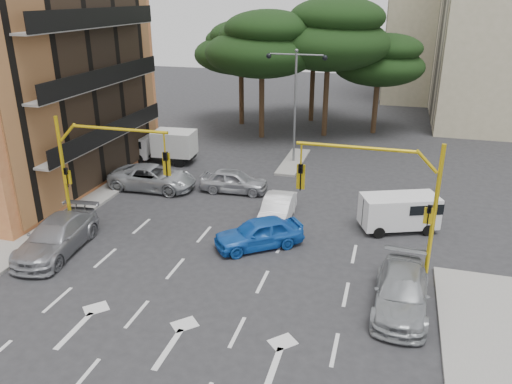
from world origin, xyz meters
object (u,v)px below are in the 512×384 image
signal_mast_left (94,162)px  car_silver_cross_a (153,177)px  car_blue_compact (259,233)px  car_silver_wagon (56,236)px  car_silver_cross_b (234,181)px  box_truck_a (163,146)px  van_white (399,213)px  signal_mast_right (390,191)px  car_silver_parked (401,292)px  street_lamp_center (296,87)px  car_white_hatch (277,210)px

signal_mast_left → car_silver_cross_a: signal_mast_left is taller
signal_mast_left → car_blue_compact: (7.81, 1.01, -3.16)m
signal_mast_left → car_blue_compact: size_ratio=1.41×
car_blue_compact → car_silver_wagon: size_ratio=0.80×
car_silver_cross_b → box_truck_a: (-6.64, 4.14, 0.46)m
signal_mast_left → van_white: (14.18, 4.73, -2.93)m
signal_mast_right → box_truck_a: size_ratio=1.27×
car_silver_parked → van_white: size_ratio=1.30×
car_silver_wagon → car_silver_cross_a: size_ratio=1.00×
signal_mast_right → van_white: bearing=83.1°
street_lamp_center → car_silver_cross_b: 8.39m
car_blue_compact → box_truck_a: box_truck_a is taller
car_silver_parked → van_white: bearing=93.7°
car_silver_wagon → car_silver_cross_a: car_silver_wagon is taller
street_lamp_center → car_white_hatch: size_ratio=1.87×
signal_mast_right → signal_mast_left: bearing=180.0°
signal_mast_left → car_blue_compact: bearing=7.4°
car_silver_parked → box_truck_a: 21.70m
signal_mast_right → car_silver_cross_a: bearing=155.0°
signal_mast_right → car_silver_cross_b: size_ratio=1.45×
signal_mast_left → car_silver_cross_a: (-0.53, 6.59, -3.14)m
street_lamp_center → box_truck_a: street_lamp_center is taller
car_silver_cross_a → signal_mast_right: bearing=-116.7°
car_blue_compact → car_silver_cross_a: car_silver_cross_a is taller
car_blue_compact → car_silver_parked: size_ratio=0.86×
signal_mast_left → car_silver_cross_a: 7.32m
street_lamp_center → car_silver_parked: size_ratio=1.57×
van_white → car_silver_cross_b: bearing=-127.9°
car_silver_wagon → car_silver_cross_a: 8.62m
box_truck_a → car_silver_parked: bearing=-134.2°
van_white → signal_mast_right: bearing=-29.0°
car_silver_wagon → car_silver_parked: (15.57, -0.33, -0.06)m
signal_mast_right → signal_mast_left: same height
car_blue_compact → signal_mast_right: bearing=44.1°
street_lamp_center → car_silver_parked: bearing=-65.1°
car_silver_cross_a → car_silver_parked: 17.40m
car_white_hatch → car_silver_parked: size_ratio=0.84×
signal_mast_right → car_silver_cross_a: size_ratio=1.12×
car_silver_cross_a → street_lamp_center: bearing=-46.4°
car_blue_compact → box_truck_a: (-10.01, 10.62, 0.44)m
car_silver_cross_a → box_truck_a: (-1.67, 5.04, 0.42)m
signal_mast_right → car_silver_cross_b: bearing=140.8°
car_silver_wagon → van_white: bearing=17.8°
signal_mast_right → signal_mast_left: (-13.61, 0.00, 0.00)m
car_blue_compact → car_silver_parked: (6.59, -3.35, -0.01)m
box_truck_a → car_silver_cross_a: bearing=-165.9°
car_blue_compact → car_silver_cross_b: car_blue_compact is taller
car_silver_wagon → car_silver_cross_b: size_ratio=1.29×
car_silver_wagon → car_silver_cross_b: bearing=53.5°
signal_mast_left → car_silver_wagon: (-1.16, -2.01, -3.11)m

